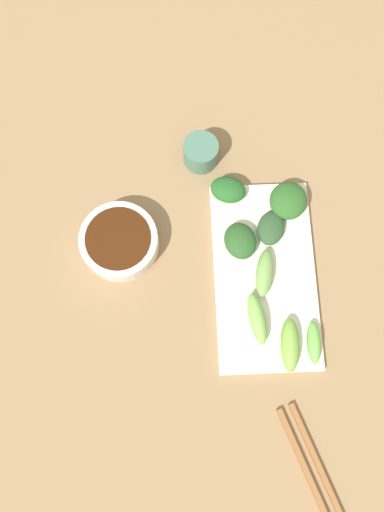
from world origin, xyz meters
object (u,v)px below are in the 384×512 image
(chopsticks, at_px, (318,482))
(tea_cup, at_px, (201,153))
(sauce_bowl, at_px, (119,241))
(serving_plate, at_px, (264,275))

(chopsticks, xyz_separation_m, tea_cup, (-0.15, 0.52, 0.02))
(sauce_bowl, relative_size, serving_plate, 0.41)
(chopsticks, bearing_deg, serving_plate, 79.87)
(chopsticks, bearing_deg, sauce_bowl, 107.22)
(sauce_bowl, xyz_separation_m, chopsticks, (0.29, -0.37, -0.02))
(serving_plate, distance_m, chopsticks, 0.32)
(sauce_bowl, bearing_deg, serving_plate, -14.97)
(sauce_bowl, bearing_deg, chopsticks, -52.46)
(sauce_bowl, height_order, serving_plate, sauce_bowl)
(sauce_bowl, distance_m, chopsticks, 0.47)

